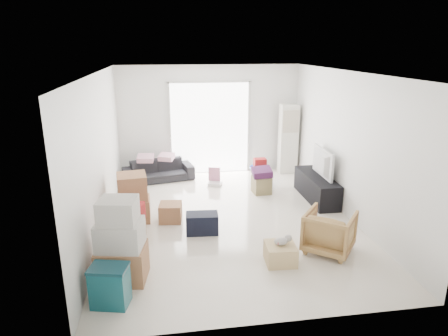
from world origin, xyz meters
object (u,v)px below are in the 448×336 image
sofa (158,167)px  wood_crate (280,254)px  kids_table (260,166)px  storage_bins (110,286)px  ac_tower (288,139)px  ottoman (261,185)px  tv_console (317,187)px  television (318,173)px  armchair (330,230)px

sofa → wood_crate: size_ratio=3.76×
kids_table → storage_bins: bearing=-124.8°
sofa → ac_tower: bearing=-9.3°
sofa → ottoman: bearing=-40.6°
ac_tower → ottoman: bearing=-126.3°
tv_console → wood_crate: bearing=-121.9°
sofa → kids_table: (2.37, -0.60, 0.11)m
wood_crate → kids_table: bearing=81.4°
television → kids_table: size_ratio=1.64×
wood_crate → tv_console: bearing=58.1°
tv_console → wood_crate: (-1.50, -2.41, -0.11)m
sofa → wood_crate: bearing=-78.4°
tv_console → armchair: armchair is taller
ottoman → kids_table: (0.11, 0.63, 0.24)m
television → armchair: bearing=164.1°
ottoman → wood_crate: size_ratio=0.85×
storage_bins → wood_crate: bearing=15.6°
television → wood_crate: bearing=148.6°
television → sofa: size_ratio=0.60×
ac_tower → wood_crate: (-1.45, -4.33, -0.73)m
television → kids_table: 1.51m
armchair → wood_crate: armchair is taller
tv_console → television: size_ratio=1.55×
wood_crate → television: bearing=58.1°
ottoman → television: bearing=-26.8°
ac_tower → storage_bins: 6.33m
ac_tower → wood_crate: 4.62m
tv_console → ottoman: bearing=153.2°
storage_bins → kids_table: 5.17m
tv_console → television: bearing=0.0°
armchair → storage_bins: size_ratio=1.36×
storage_bins → ac_tower: bearing=52.4°
tv_console → storage_bins: 4.97m
armchair → kids_table: (-0.31, 3.34, 0.07)m
armchair → storage_bins: (-3.26, -0.90, -0.10)m
tv_console → sofa: sofa is taller
ac_tower → television: (0.05, -1.92, -0.29)m
television → ac_tower: bearing=2.0°
television → wood_crate: size_ratio=2.27×
tv_console → armchair: (-0.64, -2.18, 0.11)m
tv_console → wood_crate: size_ratio=3.53×
kids_table → wood_crate: 3.63m
sofa → ottoman: size_ratio=4.41×
ottoman → armchair: bearing=-81.1°
ottoman → kids_table: size_ratio=0.62×
ac_tower → wood_crate: bearing=-108.5°
wood_crate → armchair: bearing=15.1°
ottoman → wood_crate: ottoman is taller
ottoman → wood_crate: bearing=-98.4°
ac_tower → wood_crate: ac_tower is taller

